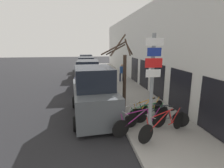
# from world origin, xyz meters

# --- Properties ---
(ground_plane) EXTENTS (80.00, 80.00, 0.00)m
(ground_plane) POSITION_xyz_m (0.00, 11.20, 0.00)
(ground_plane) COLOR black
(sidewalk_curb) EXTENTS (3.20, 32.00, 0.15)m
(sidewalk_curb) POSITION_xyz_m (2.60, 14.00, 0.07)
(sidewalk_curb) COLOR gray
(sidewalk_curb) RESTS_ON ground
(building_facade) EXTENTS (0.23, 32.00, 6.50)m
(building_facade) POSITION_xyz_m (4.35, 13.92, 3.22)
(building_facade) COLOR silver
(building_facade) RESTS_ON ground
(signpost) EXTENTS (0.60, 0.15, 3.78)m
(signpost) POSITION_xyz_m (1.65, 3.45, 2.22)
(signpost) COLOR gray
(signpost) RESTS_ON sidewalk_curb
(bicycle_0) EXTENTS (2.40, 1.19, 0.98)m
(bicycle_0) POSITION_xyz_m (2.34, 3.75, 0.57)
(bicycle_0) COLOR black
(bicycle_0) RESTS_ON sidewalk_curb
(bicycle_1) EXTENTS (2.44, 0.79, 0.96)m
(bicycle_1) POSITION_xyz_m (1.57, 4.14, 0.56)
(bicycle_1) COLOR black
(bicycle_1) RESTS_ON sidewalk_curb
(bicycle_2) EXTENTS (2.24, 0.98, 0.94)m
(bicycle_2) POSITION_xyz_m (2.57, 4.63, 0.55)
(bicycle_2) COLOR black
(bicycle_2) RESTS_ON sidewalk_curb
(bicycle_3) EXTENTS (2.29, 0.79, 0.91)m
(bicycle_3) POSITION_xyz_m (2.12, 4.86, 0.54)
(bicycle_3) COLOR black
(bicycle_3) RESTS_ON sidewalk_curb
(bicycle_4) EXTENTS (1.92, 1.20, 0.90)m
(bicycle_4) POSITION_xyz_m (1.48, 5.06, 0.53)
(bicycle_4) COLOR black
(bicycle_4) RESTS_ON sidewalk_curb
(bicycle_5) EXTENTS (2.18, 1.32, 0.94)m
(bicycle_5) POSITION_xyz_m (2.30, 5.41, 0.55)
(bicycle_5) COLOR black
(bicycle_5) RESTS_ON sidewalk_curb
(parked_car_0) EXTENTS (2.33, 4.71, 2.53)m
(parked_car_0) POSITION_xyz_m (-0.15, 6.41, 1.14)
(parked_car_0) COLOR #51565B
(parked_car_0) RESTS_ON ground
(parked_car_1) EXTENTS (2.24, 4.88, 2.34)m
(parked_car_1) POSITION_xyz_m (-0.23, 12.18, 1.05)
(parked_car_1) COLOR navy
(parked_car_1) RESTS_ON ground
(parked_car_2) EXTENTS (2.08, 4.80, 2.23)m
(parked_car_2) POSITION_xyz_m (-0.29, 17.63, 1.03)
(parked_car_2) COLOR black
(parked_car_2) RESTS_ON ground
(parked_car_3) EXTENTS (2.08, 4.17, 2.19)m
(parked_car_3) POSITION_xyz_m (-0.17, 22.84, 0.99)
(parked_car_3) COLOR #B2B7BC
(parked_car_3) RESTS_ON ground
(pedestrian_near) EXTENTS (0.42, 0.36, 1.62)m
(pedestrian_near) POSITION_xyz_m (2.96, 13.91, 1.09)
(pedestrian_near) COLOR #1E2338
(pedestrian_near) RESTS_ON sidewalk_curb
(street_tree) EXTENTS (1.76, 1.10, 3.95)m
(street_tree) POSITION_xyz_m (1.50, 7.02, 2.05)
(street_tree) COLOR #3D2D23
(street_tree) RESTS_ON sidewalk_curb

